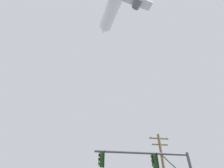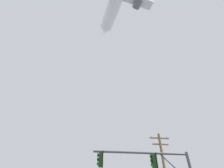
% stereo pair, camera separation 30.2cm
% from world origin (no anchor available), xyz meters
% --- Properties ---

